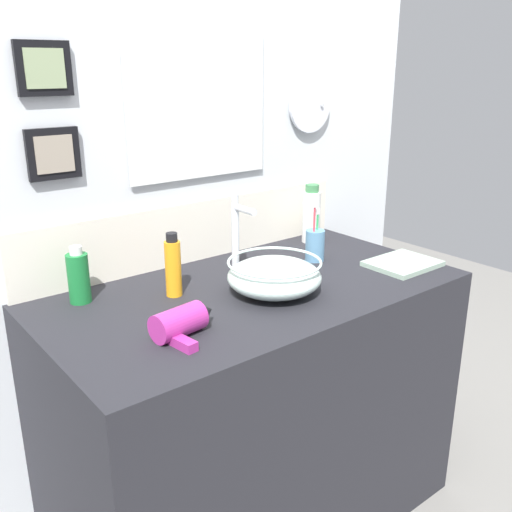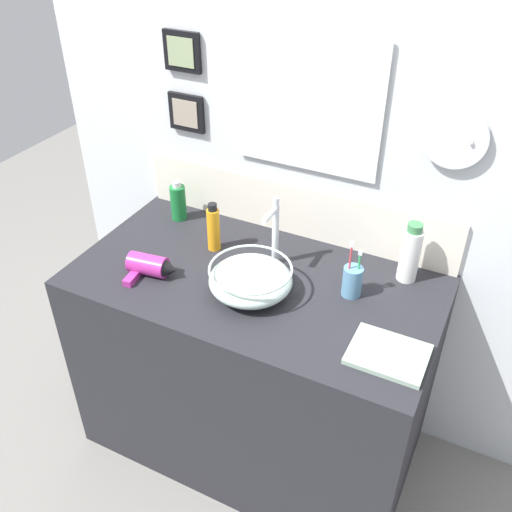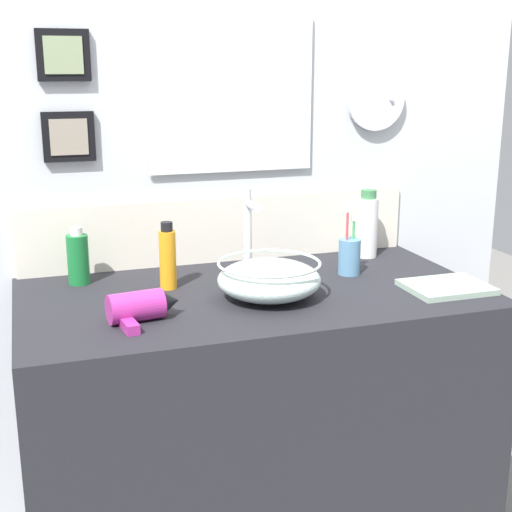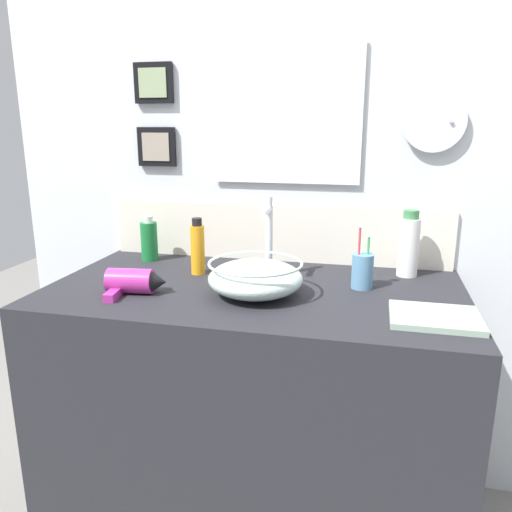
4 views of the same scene
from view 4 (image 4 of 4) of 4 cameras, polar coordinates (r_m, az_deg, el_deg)
The scene contains 10 objects.
vanity_counter at distance 1.71m, azimuth -0.21°, elevation -17.11°, with size 1.26×0.67×0.84m, color #232328.
back_panel at distance 1.81m, azimuth 2.51°, elevation 10.52°, with size 2.03×0.10×2.37m.
glass_bowl_sink at distance 1.44m, azimuth -0.07°, elevation -2.49°, with size 0.28×0.28×0.10m.
faucet at distance 1.59m, azimuth 1.42°, elevation 2.68°, with size 0.02×0.11×0.26m.
hair_drier at distance 1.51m, azimuth -13.71°, elevation -2.89°, with size 0.18×0.15×0.07m.
toothbrush_cup at distance 1.54m, azimuth 12.06°, elevation -1.63°, with size 0.06×0.06×0.21m.
soap_dispenser at distance 1.69m, azimuth 17.06°, elevation 1.21°, with size 0.07×0.07×0.22m.
spray_bottle at distance 1.86m, azimuth -12.11°, elevation 1.76°, with size 0.06×0.06×0.16m.
shampoo_bottle at distance 1.66m, azimuth -6.69°, elevation 0.92°, with size 0.05×0.05×0.19m.
hand_towel at distance 1.35m, azimuth 19.76°, elevation -6.62°, with size 0.22×0.18×0.02m, color #99B29E.
Camera 4 is at (0.34, -1.41, 1.32)m, focal length 35.00 mm.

